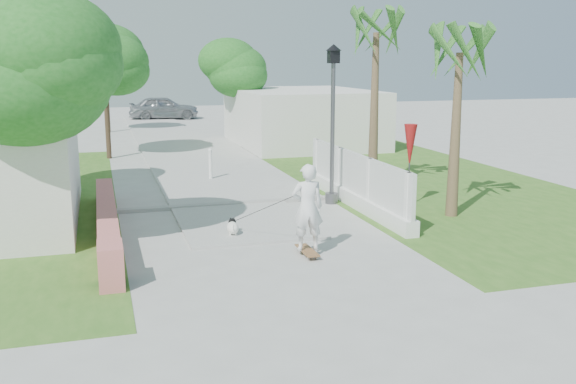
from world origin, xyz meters
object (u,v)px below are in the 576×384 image
object	(u,v)px
skateboarder	(271,209)
dog	(233,227)
bollard	(210,163)
street_lamp	(333,118)
patio_umbrella	(410,147)
parked_car	(164,108)

from	to	relation	value
skateboarder	dog	world-z (taller)	skateboarder
bollard	dog	distance (m)	7.16
street_lamp	patio_umbrella	size ratio (longest dim) A/B	1.93
patio_umbrella	skateboarder	distance (m)	5.46
street_lamp	skateboarder	world-z (taller)	street_lamp
bollard	parked_car	bearing A→B (deg)	88.08
parked_car	bollard	bearing A→B (deg)	-178.70
street_lamp	skateboarder	distance (m)	4.87
bollard	parked_car	world-z (taller)	parked_car
parked_car	street_lamp	bearing A→B (deg)	-172.77
patio_umbrella	parked_car	size ratio (longest dim) A/B	0.50
street_lamp	dog	xyz separation A→B (m)	(-3.42, -2.61, -2.20)
bollard	skateboarder	bearing A→B (deg)	-90.57
skateboarder	parked_car	distance (m)	31.18
skateboarder	parked_car	xyz separation A→B (m)	(0.85, 31.17, -0.05)
skateboarder	parked_car	size ratio (longest dim) A/B	0.55
skateboarder	dog	size ratio (longest dim) A/B	4.23
street_lamp	dog	size ratio (longest dim) A/B	7.41
street_lamp	patio_umbrella	distance (m)	2.27
street_lamp	bollard	xyz separation A→B (m)	(-2.70, 4.50, -1.84)
patio_umbrella	parked_car	bearing A→B (deg)	97.65
dog	parked_car	bearing A→B (deg)	96.32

